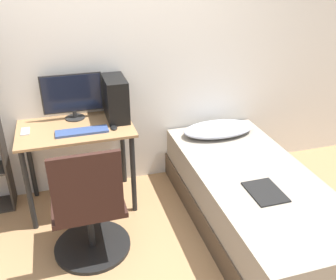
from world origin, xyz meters
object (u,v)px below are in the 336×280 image
keyboard (82,131)px  pc_tower (116,99)px  bed (253,200)px  monitor (72,95)px  office_chair (90,215)px

keyboard → pc_tower: bearing=33.2°
bed → keyboard: bearing=154.9°
keyboard → pc_tower: pc_tower is taller
monitor → pc_tower: bearing=-16.2°
keyboard → pc_tower: size_ratio=1.15×
pc_tower → monitor: bearing=163.8°
monitor → pc_tower: monitor is taller
office_chair → pc_tower: pc_tower is taller
office_chair → keyboard: 0.71m
bed → pc_tower: bearing=139.8°
office_chair → keyboard: bearing=86.2°
office_chair → monitor: 1.08m
monitor → keyboard: size_ratio=1.22×
office_chair → keyboard: size_ratio=2.28×
keyboard → monitor: bearing=95.9°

